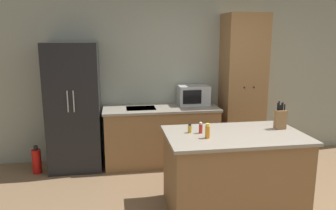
# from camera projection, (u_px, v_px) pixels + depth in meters

# --- Properties ---
(wall_back) EXTENTS (7.20, 0.06, 2.60)m
(wall_back) POSITION_uv_depth(u_px,v_px,m) (198.00, 78.00, 5.38)
(wall_back) COLOR #9EA393
(wall_back) RESTS_ON ground_plane
(refrigerator) EXTENTS (0.75, 0.65, 1.88)m
(refrigerator) POSITION_uv_depth(u_px,v_px,m) (74.00, 107.00, 4.82)
(refrigerator) COLOR black
(refrigerator) RESTS_ON ground_plane
(back_counter) EXTENTS (1.77, 0.68, 0.89)m
(back_counter) POSITION_uv_depth(u_px,v_px,m) (161.00, 135.00, 5.11)
(back_counter) COLOR olive
(back_counter) RESTS_ON ground_plane
(pantry_cabinet) EXTENTS (0.64, 0.54, 2.31)m
(pantry_cabinet) POSITION_uv_depth(u_px,v_px,m) (242.00, 88.00, 5.23)
(pantry_cabinet) COLOR olive
(pantry_cabinet) RESTS_ON ground_plane
(kitchen_island) EXTENTS (1.54, 0.94, 0.90)m
(kitchen_island) POSITION_uv_depth(u_px,v_px,m) (233.00, 171.00, 3.73)
(kitchen_island) COLOR olive
(kitchen_island) RESTS_ON ground_plane
(microwave) EXTENTS (0.48, 0.34, 0.31)m
(microwave) POSITION_uv_depth(u_px,v_px,m) (193.00, 95.00, 5.20)
(microwave) COLOR #B2B5B7
(microwave) RESTS_ON back_counter
(knife_block) EXTENTS (0.12, 0.08, 0.33)m
(knife_block) POSITION_uv_depth(u_px,v_px,m) (280.00, 119.00, 3.81)
(knife_block) COLOR olive
(knife_block) RESTS_ON kitchen_island
(spice_bottle_tall_dark) EXTENTS (0.05, 0.05, 0.16)m
(spice_bottle_tall_dark) POSITION_uv_depth(u_px,v_px,m) (208.00, 131.00, 3.46)
(spice_bottle_tall_dark) COLOR orange
(spice_bottle_tall_dark) RESTS_ON kitchen_island
(spice_bottle_short_red) EXTENTS (0.04, 0.04, 0.10)m
(spice_bottle_short_red) POSITION_uv_depth(u_px,v_px,m) (190.00, 129.00, 3.66)
(spice_bottle_short_red) COLOR gold
(spice_bottle_short_red) RESTS_ON kitchen_island
(spice_bottle_amber_oil) EXTENTS (0.04, 0.04, 0.13)m
(spice_bottle_amber_oil) POSITION_uv_depth(u_px,v_px,m) (201.00, 128.00, 3.64)
(spice_bottle_amber_oil) COLOR #B2281E
(spice_bottle_amber_oil) RESTS_ON kitchen_island
(fire_extinguisher) EXTENTS (0.13, 0.13, 0.42)m
(fire_extinguisher) POSITION_uv_depth(u_px,v_px,m) (37.00, 161.00, 4.76)
(fire_extinguisher) COLOR red
(fire_extinguisher) RESTS_ON ground_plane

